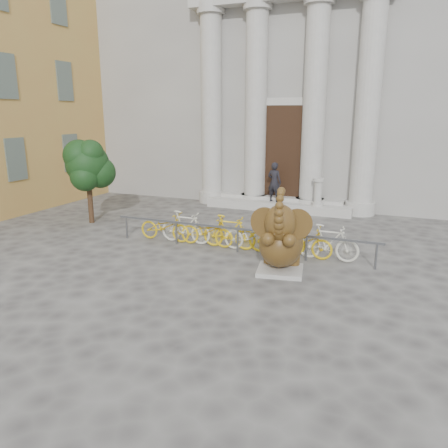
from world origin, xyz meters
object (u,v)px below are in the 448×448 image
at_px(elephant_statue, 281,242).
at_px(tree, 88,165).
at_px(bike_rack, 240,233).
at_px(pedestrian, 274,182).

height_order(elephant_statue, tree, tree).
distance_m(bike_rack, tree, 6.41).
bearing_deg(elephant_statue, tree, 152.58).
bearing_deg(pedestrian, tree, 50.79).
height_order(bike_rack, pedestrian, pedestrian).
bearing_deg(bike_rack, tree, 171.11).
xyz_separation_m(elephant_statue, tree, (-7.75, 2.41, 1.29)).
relative_size(elephant_statue, bike_rack, 0.28).
bearing_deg(pedestrian, elephant_statue, 118.67).
distance_m(elephant_statue, bike_rack, 2.19).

